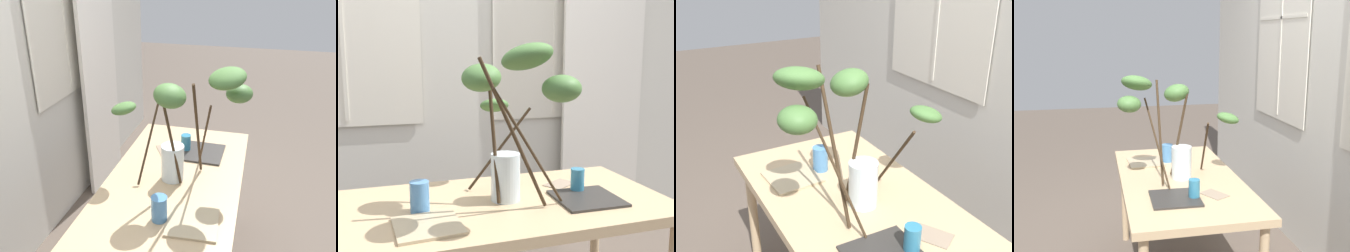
{
  "view_description": "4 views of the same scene",
  "coord_description": "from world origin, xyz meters",
  "views": [
    {
      "loc": [
        -1.72,
        -0.41,
        1.84
      ],
      "look_at": [
        0.03,
        0.04,
        1.03
      ],
      "focal_mm": 39.58,
      "sensor_mm": 36.0,
      "label": 1
    },
    {
      "loc": [
        -0.49,
        -1.52,
        1.31
      ],
      "look_at": [
        0.02,
        0.02,
        1.04
      ],
      "focal_mm": 41.48,
      "sensor_mm": 36.0,
      "label": 2
    },
    {
      "loc": [
        1.28,
        -0.79,
        1.74
      ],
      "look_at": [
        -0.06,
        -0.05,
        1.08
      ],
      "focal_mm": 43.29,
      "sensor_mm": 36.0,
      "label": 3
    },
    {
      "loc": [
        2.47,
        -0.51,
        1.61
      ],
      "look_at": [
        -0.07,
        0.03,
        1.04
      ],
      "focal_mm": 44.67,
      "sensor_mm": 36.0,
      "label": 4
    }
  ],
  "objects": [
    {
      "name": "dining_table",
      "position": [
        0.0,
        0.0,
        0.65
      ],
      "size": [
        1.41,
        0.74,
        0.72
      ],
      "color": "tan",
      "rests_on": "ground"
    },
    {
      "name": "napkin_folded",
      "position": [
        0.33,
        0.13,
        0.72
      ],
      "size": [
        0.18,
        0.16,
        0.0
      ],
      "primitive_type": "cube",
      "rotation": [
        0.0,
        0.0,
        0.52
      ],
      "color": "gray",
      "rests_on": "dining_table"
    },
    {
      "name": "vase_with_branches",
      "position": [
        0.0,
        -0.07,
        1.11
      ],
      "size": [
        0.42,
        0.78,
        0.68
      ],
      "color": "silver",
      "rests_on": "dining_table"
    },
    {
      "name": "plate_square_right",
      "position": [
        0.35,
        -0.1,
        0.73
      ],
      "size": [
        0.28,
        0.28,
        0.01
      ],
      "primitive_type": "cube",
      "rotation": [
        0.0,
        0.0,
        -0.03
      ],
      "color": "#2D2B28",
      "rests_on": "dining_table"
    },
    {
      "name": "plate_square_left",
      "position": [
        -0.35,
        -0.17,
        0.73
      ],
      "size": [
        0.25,
        0.25,
        0.01
      ],
      "primitive_type": "cube",
      "rotation": [
        0.0,
        0.0,
        0.07
      ],
      "color": "tan",
      "rests_on": "dining_table"
    },
    {
      "name": "drinking_glass_blue_left",
      "position": [
        -0.36,
        -0.02,
        0.78
      ],
      "size": [
        0.08,
        0.08,
        0.13
      ],
      "primitive_type": "cylinder",
      "color": "#4C84BC",
      "rests_on": "dining_table"
    },
    {
      "name": "drinking_glass_blue_right",
      "position": [
        0.36,
        0.01,
        0.78
      ],
      "size": [
        0.06,
        0.06,
        0.11
      ],
      "primitive_type": "cylinder",
      "color": "teal",
      "rests_on": "dining_table"
    },
    {
      "name": "curtain_sheer_side",
      "position": [
        1.02,
        0.89,
        1.22
      ],
      "size": [
        0.62,
        0.03,
        2.44
      ],
      "primitive_type": "cube",
      "color": "silver",
      "rests_on": "ground"
    }
  ]
}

